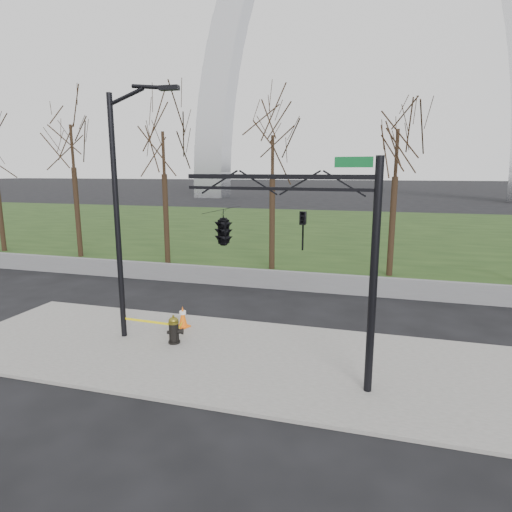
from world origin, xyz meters
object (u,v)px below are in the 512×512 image
(street_light, at_px, (122,201))
(traffic_signal_mast, at_px, (250,228))
(traffic_cone, at_px, (183,317))
(fire_hydrant, at_px, (174,330))

(street_light, bearing_deg, traffic_signal_mast, -18.09)
(traffic_cone, bearing_deg, fire_hydrant, -75.37)
(traffic_cone, relative_size, traffic_signal_mast, 0.13)
(traffic_signal_mast, bearing_deg, traffic_cone, 145.93)
(street_light, xyz_separation_m, traffic_signal_mast, (4.67, -1.32, -0.55))
(fire_hydrant, distance_m, street_light, 4.50)
(street_light, height_order, traffic_signal_mast, street_light)
(fire_hydrant, xyz_separation_m, street_light, (-1.72, 0.10, 4.16))
(fire_hydrant, relative_size, traffic_signal_mast, 0.16)
(fire_hydrant, xyz_separation_m, traffic_signal_mast, (2.95, -1.22, 3.61))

